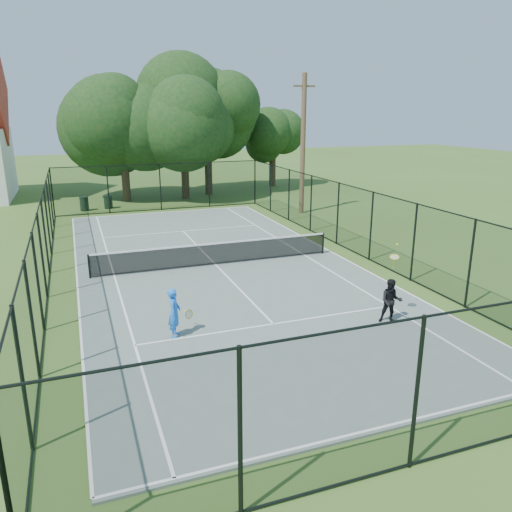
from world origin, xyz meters
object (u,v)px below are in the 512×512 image
object	(u,v)px
player_black	(391,301)
utility_pole	(303,144)
trash_bin_right	(108,202)
tennis_net	(215,253)
player_blue	(174,313)
trash_bin_left	(84,204)

from	to	relation	value
player_black	utility_pole	bearing A→B (deg)	73.83
trash_bin_right	utility_pole	distance (m)	13.27
tennis_net	player_blue	bearing A→B (deg)	-115.38
trash_bin_left	utility_pole	world-z (taller)	utility_pole
tennis_net	player_black	size ratio (longest dim) A/B	4.44
player_blue	player_black	bearing A→B (deg)	-11.46
trash_bin_right	utility_pole	size ratio (longest dim) A/B	0.10
trash_bin_right	utility_pole	xyz separation A→B (m)	(11.36, -5.70, 3.82)
tennis_net	trash_bin_left	bearing A→B (deg)	108.09
trash_bin_left	player_blue	bearing A→B (deg)	-85.09
tennis_net	trash_bin_right	bearing A→B (deg)	102.28
tennis_net	trash_bin_right	world-z (taller)	tennis_net
trash_bin_right	player_blue	distance (m)	20.90
player_black	player_blue	bearing A→B (deg)	168.54
tennis_net	player_blue	size ratio (longest dim) A/B	7.00
tennis_net	player_black	world-z (taller)	player_black
player_blue	trash_bin_left	bearing A→B (deg)	94.91
trash_bin_left	utility_pole	size ratio (longest dim) A/B	0.11
trash_bin_left	player_blue	size ratio (longest dim) A/B	0.64
trash_bin_right	player_black	world-z (taller)	player_black
player_blue	player_black	world-z (taller)	player_black
utility_pole	trash_bin_right	bearing A→B (deg)	153.36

